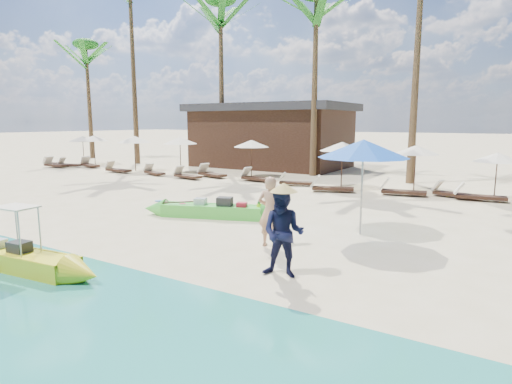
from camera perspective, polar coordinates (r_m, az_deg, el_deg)
The scene contains 34 objects.
ground at distance 11.34m, azimuth -6.79°, elevation -6.57°, with size 240.00×240.00×0.00m, color beige.
wet_sand_strip at distance 8.27m, azimuth -29.53°, elevation -13.89°, with size 240.00×4.50×0.01m, color tan.
green_canoe at distance 14.08m, azimuth -5.82°, elevation -2.45°, with size 5.16×2.13×0.68m.
yellow_canoe at distance 10.55m, azimuth -29.55°, elevation -7.70°, with size 5.29×1.04×1.37m.
tourist at distance 10.63m, azimuth 1.93°, elevation -2.65°, with size 0.65×0.43×1.78m, color tan.
vendor_green at distance 8.60m, azimuth 3.65°, elevation -5.49°, with size 0.87×0.68×1.80m, color #131534.
blue_umbrella at distance 11.94m, azimuth 14.13°, elevation 5.61°, with size 2.44×2.44×2.63m.
resort_parasol_0 at distance 34.09m, azimuth -22.12°, elevation 6.59°, with size 2.00×2.00×2.06m.
lounger_0_left at distance 34.28m, azimuth -25.53°, elevation 3.57°, with size 1.69×0.69×0.56m.
lounger_0_right at distance 32.37m, azimuth -25.24°, elevation 3.36°, with size 1.96×0.67×0.66m.
resort_parasol_1 at distance 33.42m, azimuth -20.82°, elevation 6.72°, with size 2.06×2.06×2.12m.
lounger_1_left at distance 32.43m, azimuth -23.66°, elevation 3.43°, with size 1.80×0.95×0.58m.
lounger_1_right at distance 31.50m, azimuth -21.33°, elevation 3.46°, with size 1.98×1.06×0.64m.
resort_parasol_2 at distance 28.22m, azimuth -15.92°, elevation 6.77°, with size 2.15×2.15×2.22m.
lounger_2_left at distance 27.74m, azimuth -18.05°, elevation 2.92°, with size 1.85×0.58×0.63m.
resort_parasol_3 at distance 26.50m, azimuth -10.10°, elevation 6.77°, with size 2.12×2.12×2.19m.
lounger_3_left at distance 25.83m, azimuth -13.50°, elevation 2.64°, with size 1.80×1.02×0.59m.
lounger_3_right at distance 23.78m, azimuth -9.30°, elevation 2.24°, with size 1.86×0.80×0.61m.
resort_parasol_4 at distance 24.18m, azimuth -0.62°, elevation 6.47°, with size 2.03×2.03×2.09m.
lounger_4_left at distance 24.27m, azimuth -6.06°, elevation 2.50°, with size 2.04×1.03×0.67m.
lounger_4_right at distance 22.43m, azimuth -0.06°, elevation 1.97°, with size 1.94×0.78×0.64m.
resort_parasol_5 at distance 20.35m, azimuth 11.44°, elevation 5.97°, with size 2.11×2.11×2.18m.
lounger_5_left at distance 21.02m, azimuth 4.99°, elevation 1.36°, with size 1.74×1.01×0.56m.
resort_parasol_6 at distance 20.34m, azimuth 20.56°, elevation 5.30°, with size 2.01×2.01×2.07m.
lounger_6_left at distance 19.34m, azimuth 9.82°, elevation 0.64°, with size 1.99×1.14×0.65m.
lounger_6_right at distance 19.14m, azimuth 18.70°, elevation 0.19°, with size 1.97×0.86×0.65m.
resort_parasol_7 at distance 19.25m, azimuth 29.53°, elevation 4.05°, with size 1.86×1.86×1.91m.
lounger_7_left at distance 19.43m, azimuth 24.70°, elevation -0.08°, with size 1.85×0.89×0.60m.
lounger_7_right at distance 19.07m, azimuth 27.39°, elevation -0.40°, with size 1.96×0.81×0.65m.
palm_0 at distance 39.87m, azimuth -21.66°, elevation 15.94°, with size 2.08×2.08×9.90m.
palm_1 at distance 34.13m, azimuth -16.36°, elevation 22.07°, with size 2.08×2.08×13.60m.
palm_2 at distance 29.86m, azimuth -4.73°, elevation 21.08°, with size 2.08×2.08×11.33m.
palm_3 at distance 25.55m, azimuth 8.01°, elevation 21.65°, with size 2.08×2.08×10.52m.
pavilion_west at distance 29.95m, azimuth 2.03°, elevation 7.61°, with size 10.80×6.60×4.30m.
Camera 1 is at (6.82, -8.51, 3.10)m, focal length 30.00 mm.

